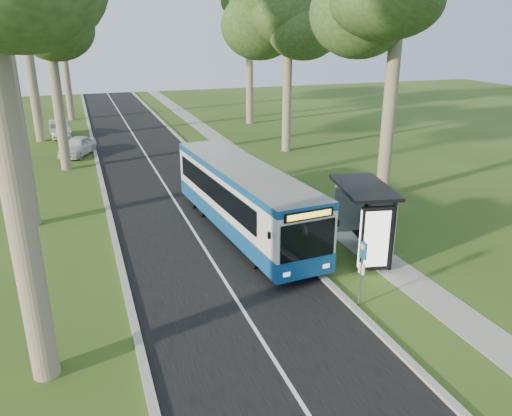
{
  "coord_description": "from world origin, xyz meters",
  "views": [
    {
      "loc": [
        -7.94,
        -16.41,
        8.81
      ],
      "look_at": [
        -1.21,
        2.4,
        1.6
      ],
      "focal_mm": 35.0,
      "sensor_mm": 36.0,
      "label": 1
    }
  ],
  "objects_px": {
    "bus_stop_sign": "(362,266)",
    "car_silver": "(60,129)",
    "litter_bin": "(299,222)",
    "bus": "(243,199)",
    "bus_shelter": "(373,210)",
    "car_white": "(77,146)"
  },
  "relations": [
    {
      "from": "bus_stop_sign",
      "to": "car_silver",
      "type": "xyz_separation_m",
      "value": [
        -9.79,
        32.88,
        -0.77
      ]
    },
    {
      "from": "bus_stop_sign",
      "to": "litter_bin",
      "type": "relative_size",
      "value": 2.55
    },
    {
      "from": "bus",
      "to": "bus_stop_sign",
      "type": "bearing_deg",
      "value": -82.58
    },
    {
      "from": "bus_shelter",
      "to": "car_white",
      "type": "height_order",
      "value": "bus_shelter"
    },
    {
      "from": "bus_shelter",
      "to": "bus_stop_sign",
      "type": "bearing_deg",
      "value": -114.66
    },
    {
      "from": "car_white",
      "to": "car_silver",
      "type": "distance_m",
      "value": 7.53
    },
    {
      "from": "litter_bin",
      "to": "car_white",
      "type": "height_order",
      "value": "car_white"
    },
    {
      "from": "bus_shelter",
      "to": "bus",
      "type": "bearing_deg",
      "value": 142.28
    },
    {
      "from": "car_white",
      "to": "car_silver",
      "type": "relative_size",
      "value": 0.93
    },
    {
      "from": "bus",
      "to": "litter_bin",
      "type": "distance_m",
      "value": 2.77
    },
    {
      "from": "bus",
      "to": "bus_stop_sign",
      "type": "relative_size",
      "value": 5.0
    },
    {
      "from": "bus",
      "to": "bus_shelter",
      "type": "bearing_deg",
      "value": -54.62
    },
    {
      "from": "litter_bin",
      "to": "car_white",
      "type": "distance_m",
      "value": 21.02
    },
    {
      "from": "bus",
      "to": "bus_stop_sign",
      "type": "xyz_separation_m",
      "value": [
        1.62,
        -7.49,
        -0.11
      ]
    },
    {
      "from": "bus_stop_sign",
      "to": "bus_shelter",
      "type": "xyz_separation_m",
      "value": [
        2.21,
        2.96,
        0.65
      ]
    },
    {
      "from": "bus_shelter",
      "to": "car_white",
      "type": "relative_size",
      "value": 0.95
    },
    {
      "from": "car_white",
      "to": "bus_shelter",
      "type": "bearing_deg",
      "value": -40.47
    },
    {
      "from": "bus",
      "to": "car_silver",
      "type": "bearing_deg",
      "value": 103.02
    },
    {
      "from": "bus",
      "to": "car_white",
      "type": "height_order",
      "value": "bus"
    },
    {
      "from": "car_white",
      "to": "car_silver",
      "type": "height_order",
      "value": "car_silver"
    },
    {
      "from": "bus_stop_sign",
      "to": "litter_bin",
      "type": "xyz_separation_m",
      "value": [
        0.74,
        6.58,
        -1.01
      ]
    },
    {
      "from": "bus_shelter",
      "to": "car_silver",
      "type": "distance_m",
      "value": 32.27
    }
  ]
}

